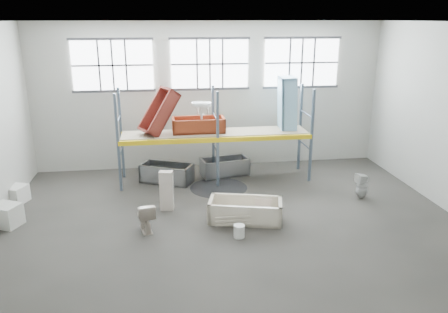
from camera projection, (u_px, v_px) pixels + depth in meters
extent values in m
cube|color=#48443E|center=(232.00, 228.00, 11.28)|extent=(12.00, 10.00, 0.10)
cube|color=silver|center=(233.00, 19.00, 9.75)|extent=(12.00, 10.00, 0.10)
cube|color=#B5B4A9|center=(210.00, 96.00, 15.28)|extent=(12.00, 0.10, 5.00)
cube|color=#A7A69B|center=(294.00, 225.00, 5.74)|extent=(12.00, 0.10, 5.00)
cube|color=white|center=(113.00, 65.00, 14.42)|extent=(2.60, 0.04, 1.60)
cube|color=white|center=(210.00, 64.00, 14.85)|extent=(2.60, 0.04, 1.60)
cube|color=white|center=(301.00, 63.00, 15.27)|extent=(2.60, 0.04, 1.60)
cube|color=slate|center=(118.00, 144.00, 13.15)|extent=(0.08, 0.08, 3.00)
cube|color=slate|center=(121.00, 134.00, 14.29)|extent=(0.08, 0.08, 3.00)
cube|color=slate|center=(218.00, 140.00, 13.55)|extent=(0.08, 0.08, 3.00)
cube|color=slate|center=(213.00, 130.00, 14.69)|extent=(0.08, 0.08, 3.00)
cube|color=slate|center=(312.00, 136.00, 13.95)|extent=(0.08, 0.08, 3.00)
cube|color=slate|center=(300.00, 127.00, 15.09)|extent=(0.08, 0.08, 3.00)
cube|color=yellow|center=(218.00, 140.00, 13.55)|extent=(6.00, 0.10, 0.14)
cube|color=yellow|center=(213.00, 130.00, 14.69)|extent=(6.00, 0.10, 0.14)
cube|color=gray|center=(215.00, 133.00, 14.10)|extent=(5.90, 1.10, 0.03)
cylinder|color=black|center=(219.00, 188.00, 13.81)|extent=(1.80, 1.80, 0.00)
cube|color=beige|center=(263.00, 205.00, 11.86)|extent=(0.48, 0.31, 0.42)
imported|color=silver|center=(248.00, 210.00, 11.82)|extent=(0.46, 0.46, 0.14)
imported|color=beige|center=(145.00, 216.00, 10.95)|extent=(0.57, 0.82, 0.76)
cube|color=beige|center=(167.00, 191.00, 12.09)|extent=(0.39, 0.29, 1.11)
imported|color=silver|center=(362.00, 186.00, 12.94)|extent=(0.39, 0.38, 0.76)
imported|color=silver|center=(202.00, 118.00, 13.73)|extent=(0.74, 0.64, 0.55)
cylinder|color=silver|center=(239.00, 231.00, 10.66)|extent=(0.32, 0.32, 0.32)
cube|color=beige|center=(6.00, 215.00, 11.23)|extent=(0.83, 0.79, 0.57)
cube|color=silver|center=(15.00, 194.00, 12.66)|extent=(0.76, 0.76, 0.49)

